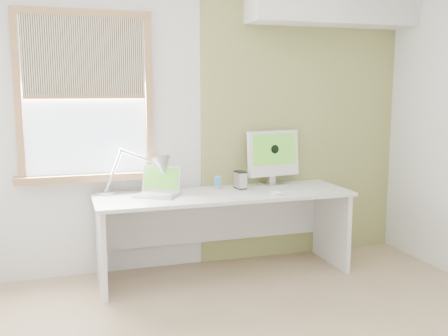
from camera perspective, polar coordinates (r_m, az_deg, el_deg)
name	(u,v)px	position (r m, az deg, el deg)	size (l,w,h in m)	color
room	(278,144)	(3.05, 5.97, 2.69)	(4.04, 3.54, 2.64)	tan
accent_wall	(301,122)	(5.05, 8.52, 5.04)	(2.00, 0.02, 2.60)	#989551
soffit	(332,2)	(5.04, 11.85, 17.50)	(1.60, 0.40, 0.42)	white
window	(86,97)	(4.50, -14.98, 7.52)	(1.20, 0.14, 1.42)	#A67548
desk	(222,213)	(4.56, -0.23, -5.00)	(2.20, 0.70, 0.73)	silver
desk_lamp	(151,170)	(4.45, -8.00, -0.18)	(0.67, 0.33, 0.39)	#B0B2B4
laptop	(159,188)	(4.39, -7.21, -2.20)	(0.44, 0.42, 0.24)	#B0B2B4
phone_dock	(217,185)	(4.62, -0.72, -1.92)	(0.08, 0.08, 0.12)	#B0B2B4
external_drive	(240,180)	(4.63, 1.80, -1.33)	(0.09, 0.13, 0.16)	#B0B2B4
imac	(273,155)	(4.82, 5.44, 1.49)	(0.52, 0.20, 0.50)	#B0B2B4
keyboard	(294,191)	(4.52, 7.74, -2.56)	(0.40, 0.12, 0.02)	white
mouse	(280,193)	(4.42, 6.16, -2.72)	(0.06, 0.10, 0.03)	white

